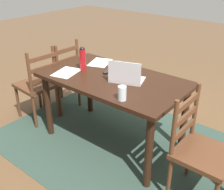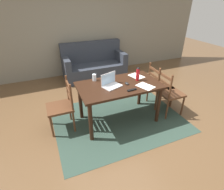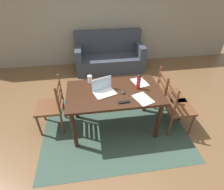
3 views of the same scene
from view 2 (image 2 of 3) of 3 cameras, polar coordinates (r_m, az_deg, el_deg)
The scene contains 15 objects.
ground_plane at distance 3.60m, azimuth 2.11°, elevation -7.73°, with size 14.00×14.00×0.00m, color brown.
area_rug at distance 3.60m, azimuth 2.11°, elevation -7.69°, with size 2.47×1.89×0.01m, color #2D4238.
wall_back at distance 5.54m, azimuth -10.37°, elevation 20.50°, with size 8.00×0.12×2.70m, color gray.
dining_table at distance 3.24m, azimuth 2.33°, elevation 1.75°, with size 1.49×0.84×0.78m.
chair_right_far at distance 3.96m, azimuth 14.90°, elevation 2.80°, with size 0.47×0.47×0.95m.
chair_right_near at distance 3.73m, azimuth 17.93°, elevation 0.60°, with size 0.45×0.45×0.95m.
chair_left_far at distance 3.25m, azimuth -15.83°, elevation -3.56°, with size 0.44×0.44×0.95m.
couch at distance 5.40m, azimuth -5.85°, elevation 9.63°, with size 1.80×0.80×1.00m.
laptop at distance 3.11m, azimuth -0.47°, elevation 3.95°, with size 0.37×0.31×0.23m.
water_bottle at distance 3.33m, azimuth 8.32°, elevation 6.81°, with size 0.06×0.06×0.25m.
drinking_glass at distance 3.33m, azimuth -5.72°, elevation 5.65°, with size 0.07×0.07×0.13m, color silver.
computer_mouse at distance 3.19m, azimuth 4.84°, elevation 3.73°, with size 0.06×0.10×0.03m, color black.
tv_remote at distance 2.99m, azimuth 6.42°, elevation 1.64°, with size 0.04×0.17×0.02m, color black.
paper_stack_left at distance 3.17m, azimuth 10.71°, elevation 2.80°, with size 0.21×0.30×0.00m, color white.
paper_stack_right at distance 3.55m, azimuth 7.86°, elevation 6.06°, with size 0.21×0.30×0.00m, color white.
Camera 2 is at (-1.23, -2.59, 2.18)m, focal length 28.39 mm.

